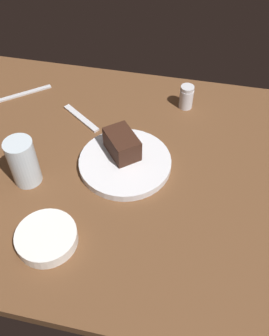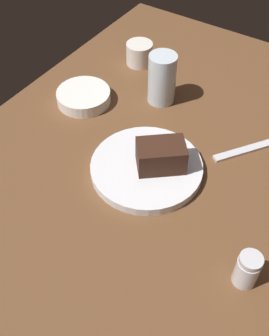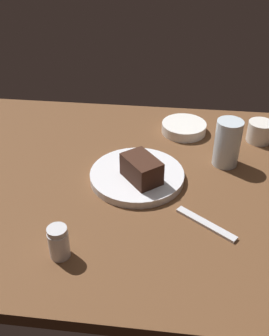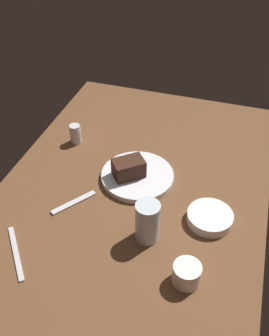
{
  "view_description": "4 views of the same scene",
  "coord_description": "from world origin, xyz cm",
  "px_view_note": "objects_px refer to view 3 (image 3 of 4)",
  "views": [
    {
      "loc": [
        -19.22,
        62.18,
        73.25
      ],
      "look_at": [
        -6.55,
        3.93,
        6.95
      ],
      "focal_mm": 39.03,
      "sensor_mm": 36.0,
      "label": 1
    },
    {
      "loc": [
        -54.65,
        -30.55,
        69.73
      ],
      "look_at": [
        -6.59,
        0.83,
        6.54
      ],
      "focal_mm": 44.74,
      "sensor_mm": 36.0,
      "label": 2
    },
    {
      "loc": [
        5.75,
        -80.41,
        62.54
      ],
      "look_at": [
        -3.59,
        -2.23,
        7.86
      ],
      "focal_mm": 42.12,
      "sensor_mm": 36.0,
      "label": 3
    },
    {
      "loc": [
        86.01,
        27.32,
        87.9
      ],
      "look_at": [
        -3.89,
        -1.22,
        6.62
      ],
      "focal_mm": 40.79,
      "sensor_mm": 36.0,
      "label": 4
    }
  ],
  "objects_px": {
    "coffee_cup": "(260,132)",
    "dessert_plate": "(137,176)",
    "chocolate_cake_slice": "(141,169)",
    "dessert_spoon": "(206,224)",
    "side_bowl": "(184,128)",
    "water_glass": "(227,143)",
    "salt_shaker": "(59,242)"
  },
  "relations": [
    {
      "from": "coffee_cup",
      "to": "dessert_plate",
      "type": "bearing_deg",
      "value": -144.86
    },
    {
      "from": "chocolate_cake_slice",
      "to": "dessert_spoon",
      "type": "bearing_deg",
      "value": -39.14
    },
    {
      "from": "side_bowl",
      "to": "coffee_cup",
      "type": "distance_m",
      "value": 0.22
    },
    {
      "from": "dessert_plate",
      "to": "water_glass",
      "type": "distance_m",
      "value": 0.25
    },
    {
      "from": "chocolate_cake_slice",
      "to": "side_bowl",
      "type": "bearing_deg",
      "value": 70.42
    },
    {
      "from": "dessert_plate",
      "to": "water_glass",
      "type": "height_order",
      "value": "water_glass"
    },
    {
      "from": "chocolate_cake_slice",
      "to": "salt_shaker",
      "type": "height_order",
      "value": "chocolate_cake_slice"
    },
    {
      "from": "salt_shaker",
      "to": "side_bowl",
      "type": "bearing_deg",
      "value": 65.96
    },
    {
      "from": "side_bowl",
      "to": "salt_shaker",
      "type": "bearing_deg",
      "value": -114.04
    },
    {
      "from": "chocolate_cake_slice",
      "to": "coffee_cup",
      "type": "height_order",
      "value": "chocolate_cake_slice"
    },
    {
      "from": "salt_shaker",
      "to": "side_bowl",
      "type": "xyz_separation_m",
      "value": [
        0.24,
        0.53,
        -0.02
      ]
    },
    {
      "from": "coffee_cup",
      "to": "water_glass",
      "type": "bearing_deg",
      "value": -128.81
    },
    {
      "from": "dessert_plate",
      "to": "salt_shaker",
      "type": "distance_m",
      "value": 0.3
    },
    {
      "from": "salt_shaker",
      "to": "chocolate_cake_slice",
      "type": "bearing_deg",
      "value": 61.27
    },
    {
      "from": "dessert_plate",
      "to": "coffee_cup",
      "type": "relative_size",
      "value": 3.3
    },
    {
      "from": "salt_shaker",
      "to": "side_bowl",
      "type": "relative_size",
      "value": 0.54
    },
    {
      "from": "chocolate_cake_slice",
      "to": "coffee_cup",
      "type": "xyz_separation_m",
      "value": [
        0.32,
        0.26,
        -0.02
      ]
    },
    {
      "from": "side_bowl",
      "to": "coffee_cup",
      "type": "relative_size",
      "value": 1.85
    },
    {
      "from": "dessert_spoon",
      "to": "side_bowl",
      "type": "bearing_deg",
      "value": -46.53
    },
    {
      "from": "salt_shaker",
      "to": "dessert_spoon",
      "type": "distance_m",
      "value": 0.32
    },
    {
      "from": "dessert_plate",
      "to": "salt_shaker",
      "type": "height_order",
      "value": "salt_shaker"
    },
    {
      "from": "chocolate_cake_slice",
      "to": "side_bowl",
      "type": "height_order",
      "value": "chocolate_cake_slice"
    },
    {
      "from": "chocolate_cake_slice",
      "to": "side_bowl",
      "type": "xyz_separation_m",
      "value": [
        0.1,
        0.28,
        -0.03
      ]
    },
    {
      "from": "water_glass",
      "to": "coffee_cup",
      "type": "height_order",
      "value": "water_glass"
    },
    {
      "from": "water_glass",
      "to": "chocolate_cake_slice",
      "type": "bearing_deg",
      "value": -149.7
    },
    {
      "from": "dessert_plate",
      "to": "water_glass",
      "type": "xyz_separation_m",
      "value": [
        0.23,
        0.1,
        0.05
      ]
    },
    {
      "from": "water_glass",
      "to": "coffee_cup",
      "type": "bearing_deg",
      "value": 51.19
    },
    {
      "from": "salt_shaker",
      "to": "dessert_spoon",
      "type": "xyz_separation_m",
      "value": [
        0.29,
        0.12,
        -0.03
      ]
    },
    {
      "from": "salt_shaker",
      "to": "coffee_cup",
      "type": "relative_size",
      "value": 1.01
    },
    {
      "from": "chocolate_cake_slice",
      "to": "side_bowl",
      "type": "relative_size",
      "value": 0.74
    },
    {
      "from": "chocolate_cake_slice",
      "to": "salt_shaker",
      "type": "relative_size",
      "value": 1.36
    },
    {
      "from": "dessert_plate",
      "to": "coffee_cup",
      "type": "height_order",
      "value": "coffee_cup"
    }
  ]
}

